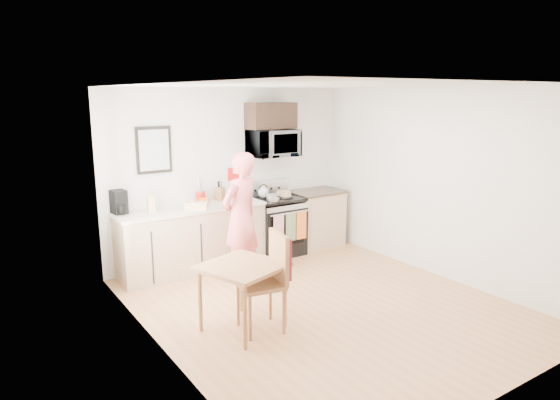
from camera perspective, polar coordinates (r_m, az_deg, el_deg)
floor at (r=6.20m, az=4.90°, el=-11.87°), size 4.60×4.60×0.00m
back_wall at (r=7.69m, az=-5.67°, el=2.94°), size 4.00×0.04×2.60m
front_wall at (r=4.32m, az=24.69°, el=-5.38°), size 4.00×0.04×2.60m
left_wall at (r=4.83m, az=-13.72°, el=-2.82°), size 0.04×4.60×2.60m
right_wall at (r=7.20m, az=17.63°, el=1.81°), size 0.04×4.60×2.60m
ceiling at (r=5.67m, az=5.38°, el=12.90°), size 4.00×4.60×0.04m
window at (r=5.53m, az=-16.37°, el=1.56°), size 0.06×1.40×1.50m
cabinet_left at (r=7.28m, az=-9.99°, el=-4.58°), size 2.10×0.60×0.90m
countertop_left at (r=7.16m, az=-10.12°, el=-0.98°), size 2.14×0.64×0.04m
cabinet_right at (r=8.38m, az=4.08°, el=-2.21°), size 0.84×0.60×0.90m
countertop_right at (r=8.28m, az=4.13°, el=0.95°), size 0.88×0.64×0.04m
range at (r=7.92m, az=-0.40°, el=-3.13°), size 0.76×0.70×1.16m
microwave at (r=7.76m, az=-0.84°, el=6.50°), size 0.76×0.51×0.42m
upper_cabinet at (r=7.77m, az=-1.04°, el=9.61°), size 0.76×0.35×0.40m
wall_art at (r=7.13m, az=-14.22°, el=5.56°), size 0.50×0.04×0.65m
wall_trivet at (r=7.70m, az=-5.29°, el=2.96°), size 0.20×0.02×0.20m
person at (r=6.76m, az=-4.52°, el=-1.95°), size 0.75×0.61×1.76m
dining_table at (r=5.38m, az=-4.31°, el=-8.24°), size 0.86×0.86×0.73m
chair at (r=5.39m, az=-0.74°, el=-7.70°), size 0.57×0.53×1.07m
knife_block at (r=7.53m, az=-6.86°, el=0.71°), size 0.14×0.15×0.20m
utensil_crock at (r=7.39m, az=-9.09°, el=0.88°), size 0.13×0.13×0.39m
fruit_bowl at (r=7.37m, az=-8.66°, el=-0.12°), size 0.23×0.23×0.09m
milk_carton at (r=6.93m, az=-14.53°, el=-0.42°), size 0.10×0.10×0.24m
coffee_maker at (r=6.98m, az=-17.93°, el=-0.30°), size 0.20×0.28×0.32m
bread_bag at (r=6.97m, az=-9.53°, el=-0.67°), size 0.33×0.29×0.11m
cake at (r=7.80m, az=0.44°, el=0.66°), size 0.28×0.28×0.09m
kettle at (r=7.77m, az=-1.91°, el=0.96°), size 0.17×0.17×0.21m
pot at (r=7.53m, az=-0.79°, el=0.28°), size 0.20×0.33×0.10m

